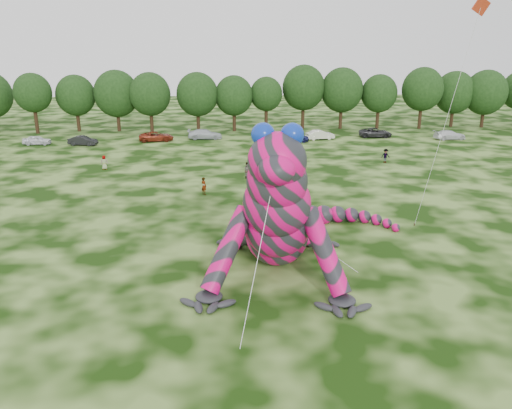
{
  "coord_description": "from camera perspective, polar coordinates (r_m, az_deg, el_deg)",
  "views": [
    {
      "loc": [
        -7.13,
        -25.02,
        13.16
      ],
      "look_at": [
        -4.84,
        3.88,
        4.0
      ],
      "focal_mm": 35.0,
      "sensor_mm": 36.0,
      "label": 1
    }
  ],
  "objects": [
    {
      "name": "tree_9",
      "position": [
        83.24,
        1.17,
        11.44
      ],
      "size": [
        5.27,
        4.74,
        8.68
      ],
      "primitive_type": null,
      "color": "black",
      "rests_on": "ground"
    },
    {
      "name": "spectator_1",
      "position": [
        52.1,
        -0.97,
        3.91
      ],
      "size": [
        0.91,
        1.03,
        1.79
      ],
      "primitive_type": "imported",
      "rotation": [
        0.0,
        0.0,
        1.87
      ],
      "color": "gray",
      "rests_on": "ground"
    },
    {
      "name": "tree_13",
      "position": [
        89.37,
        18.42,
        11.46
      ],
      "size": [
        6.83,
        6.15,
        10.13
      ],
      "primitive_type": null,
      "color": "black",
      "rests_on": "ground"
    },
    {
      "name": "spectator_0",
      "position": [
        46.66,
        -5.98,
        2.12
      ],
      "size": [
        0.7,
        0.72,
        1.67
      ],
      "primitive_type": "imported",
      "rotation": [
        0.0,
        0.0,
        2.3
      ],
      "color": "gray",
      "rests_on": "ground"
    },
    {
      "name": "car_5",
      "position": [
        75.67,
        7.33,
        7.91
      ],
      "size": [
        4.46,
        2.27,
        1.4
      ],
      "primitive_type": "imported",
      "rotation": [
        0.0,
        0.0,
        1.76
      ],
      "color": "silver",
      "rests_on": "ground"
    },
    {
      "name": "tree_11",
      "position": [
        86.19,
        9.75,
        11.87
      ],
      "size": [
        7.01,
        6.31,
        10.07
      ],
      "primitive_type": null,
      "color": "black",
      "rests_on": "ground"
    },
    {
      "name": "spectator_4",
      "position": [
        58.8,
        -16.95,
        4.62
      ],
      "size": [
        0.83,
        0.59,
        1.59
      ],
      "primitive_type": "imported",
      "rotation": [
        0.0,
        0.0,
        3.25
      ],
      "color": "gray",
      "rests_on": "ground"
    },
    {
      "name": "ground",
      "position": [
        29.15,
        10.29,
        -9.61
      ],
      "size": [
        240.0,
        240.0,
        0.0
      ],
      "primitive_type": "plane",
      "color": "#16330A",
      "rests_on": "ground"
    },
    {
      "name": "tree_4",
      "position": [
        87.14,
        -19.84,
        10.83
      ],
      "size": [
        6.22,
        5.6,
        9.06
      ],
      "primitive_type": null,
      "color": "black",
      "rests_on": "ground"
    },
    {
      "name": "car_6",
      "position": [
        79.21,
        13.49,
        7.99
      ],
      "size": [
        5.23,
        2.92,
        1.38
      ],
      "primitive_type": "imported",
      "rotation": [
        0.0,
        0.0,
        1.44
      ],
      "color": "#2A292C",
      "rests_on": "ground"
    },
    {
      "name": "car_1",
      "position": [
        74.54,
        -19.17,
        6.91
      ],
      "size": [
        4.21,
        2.18,
        1.32
      ],
      "primitive_type": "imported",
      "rotation": [
        0.0,
        0.0,
        1.37
      ],
      "color": "black",
      "rests_on": "ground"
    },
    {
      "name": "car_3",
      "position": [
        75.8,
        -5.86,
        8.0
      ],
      "size": [
        5.13,
        2.21,
        1.47
      ],
      "primitive_type": "imported",
      "rotation": [
        0.0,
        0.0,
        1.54
      ],
      "color": "silver",
      "rests_on": "ground"
    },
    {
      "name": "tree_8",
      "position": [
        82.52,
        -2.53,
        11.47
      ],
      "size": [
        6.14,
        5.53,
        8.94
      ],
      "primitive_type": null,
      "color": "black",
      "rests_on": "ground"
    },
    {
      "name": "tree_15",
      "position": [
        94.89,
        24.7,
        10.92
      ],
      "size": [
        7.17,
        6.45,
        9.63
      ],
      "primitive_type": null,
      "color": "black",
      "rests_on": "ground"
    },
    {
      "name": "tree_3",
      "position": [
        87.33,
        -24.03,
        10.5
      ],
      "size": [
        5.81,
        5.23,
        9.44
      ],
      "primitive_type": null,
      "color": "black",
      "rests_on": "ground"
    },
    {
      "name": "tree_10",
      "position": [
        85.22,
        5.43,
        12.13
      ],
      "size": [
        7.09,
        6.38,
        10.5
      ],
      "primitive_type": null,
      "color": "black",
      "rests_on": "ground"
    },
    {
      "name": "tree_12",
      "position": [
        87.53,
        13.84,
        11.34
      ],
      "size": [
        5.99,
        5.39,
        8.97
      ],
      "primitive_type": null,
      "color": "black",
      "rests_on": "ground"
    },
    {
      "name": "flying_kite",
      "position": [
        36.39,
        23.79,
        18.26
      ],
      "size": [
        2.39,
        3.54,
        16.39
      ],
      "color": "red",
      "rests_on": "ground"
    },
    {
      "name": "car_0",
      "position": [
        77.4,
        -23.76,
        6.75
      ],
      "size": [
        3.8,
        1.55,
        1.29
      ],
      "primitive_type": "imported",
      "rotation": [
        0.0,
        0.0,
        1.58
      ],
      "color": "white",
      "rests_on": "ground"
    },
    {
      "name": "spectator_2",
      "position": [
        61.49,
        14.58,
        5.4
      ],
      "size": [
        1.15,
        0.74,
        1.68
      ],
      "primitive_type": "imported",
      "rotation": [
        0.0,
        0.0,
        0.11
      ],
      "color": "gray",
      "rests_on": "ground"
    },
    {
      "name": "car_4",
      "position": [
        73.42,
        4.4,
        7.73
      ],
      "size": [
        4.47,
        2.32,
        1.46
      ],
      "primitive_type": "imported",
      "rotation": [
        0.0,
        0.0,
        1.43
      ],
      "color": "#171A50",
      "rests_on": "ground"
    },
    {
      "name": "inflatable_gecko",
      "position": [
        31.29,
        2.53,
        1.93
      ],
      "size": [
        18.49,
        21.05,
        9.51
      ],
      "primitive_type": null,
      "rotation": [
        0.0,
        0.0,
        -0.14
      ],
      "color": "#D60867",
      "rests_on": "ground"
    },
    {
      "name": "tree_5",
      "position": [
        85.38,
        -15.61,
        11.35
      ],
      "size": [
        7.16,
        6.44,
        9.8
      ],
      "primitive_type": null,
      "color": "black",
      "rests_on": "ground"
    },
    {
      "name": "car_7",
      "position": [
        80.43,
        21.26,
        7.42
      ],
      "size": [
        4.8,
        2.16,
        1.37
      ],
      "primitive_type": "imported",
      "rotation": [
        0.0,
        0.0,
        1.62
      ],
      "color": "white",
      "rests_on": "ground"
    },
    {
      "name": "tree_7",
      "position": [
        82.31,
        -6.69,
        11.54
      ],
      "size": [
        6.68,
        6.01,
        9.48
      ],
      "primitive_type": null,
      "color": "black",
      "rests_on": "ground"
    },
    {
      "name": "tree_6",
      "position": [
        82.8,
        -11.97,
        11.32
      ],
      "size": [
        6.52,
        5.86,
        9.49
      ],
      "primitive_type": null,
      "color": "black",
      "rests_on": "ground"
    },
    {
      "name": "car_2",
      "position": [
        75.1,
        -11.32,
        7.64
      ],
      "size": [
        5.22,
        2.81,
        1.39
      ],
      "primitive_type": "imported",
      "rotation": [
        0.0,
        0.0,
        1.67
      ],
      "color": "maroon",
      "rests_on": "ground"
    },
    {
      "name": "tree_14",
      "position": [
        93.45,
        21.67,
        11.13
      ],
      "size": [
        6.82,
        6.14,
        9.4
      ],
      "primitive_type": null,
      "color": "black",
      "rests_on": "ground"
    }
  ]
}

